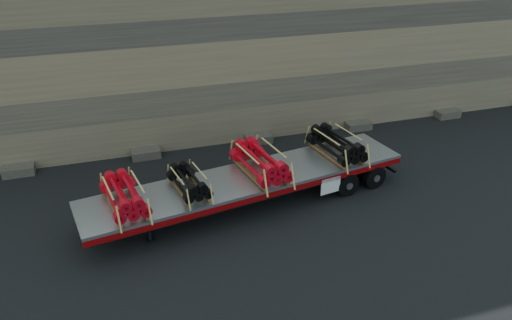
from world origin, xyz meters
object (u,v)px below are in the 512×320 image
Objects in this scene: bundle_front at (124,196)px; bundle_midfront at (189,182)px; bundle_rear at (336,145)px; trailer at (249,191)px; bundle_midrear at (260,163)px.

bundle_front is 1.19× the size of bundle_midfront.
bundle_front is at bearing 180.00° from bundle_rear.
bundle_midfront is 0.79× the size of bundle_rear.
trailer is at bearing -0.00° from bundle_front.
bundle_midrear is at bearing 180.00° from bundle_rear.
bundle_rear is at bearing 0.00° from bundle_midfront.
trailer is at bearing 180.00° from bundle_rear.
trailer is 3.78m from bundle_rear.
trailer is 6.24× the size of bundle_midfront.
bundle_midrear is (0.44, 0.07, 1.03)m from trailer.
bundle_midfront is 0.75× the size of bundle_midrear.
bundle_rear reaches higher than trailer.
trailer is at bearing 180.00° from bundle_midrear.
bundle_midfront reaches higher than trailer.
bundle_rear is (5.76, 0.97, 0.09)m from bundle_midfront.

